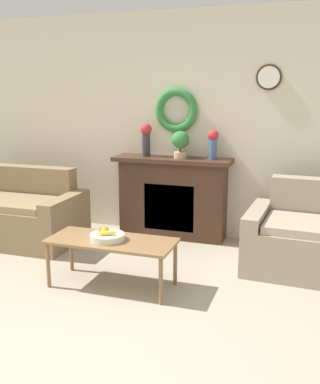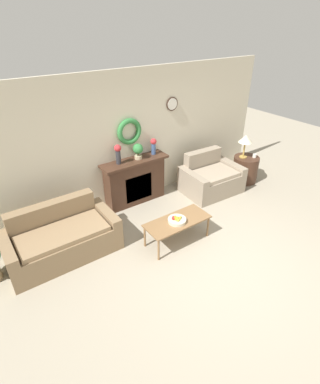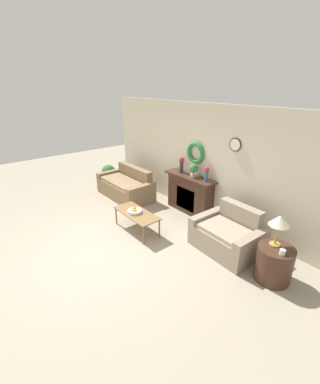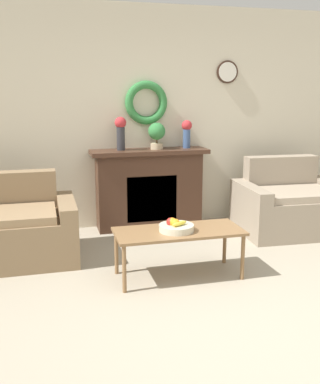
% 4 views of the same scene
% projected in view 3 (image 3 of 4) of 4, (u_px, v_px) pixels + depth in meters
% --- Properties ---
extents(ground_plane, '(16.00, 16.00, 0.00)m').
position_uv_depth(ground_plane, '(102.00, 251.00, 5.12)').
color(ground_plane, '#9E937F').
extents(wall_back, '(6.80, 0.16, 2.70)m').
position_uv_depth(wall_back, '(200.00, 161.00, 6.23)').
color(wall_back, beige).
rests_on(wall_back, ground_plane).
extents(fireplace, '(1.43, 0.41, 0.99)m').
position_uv_depth(fireplace, '(190.00, 194.00, 6.51)').
color(fireplace, '#42281C').
rests_on(fireplace, ground_plane).
extents(couch_left, '(1.80, 0.90, 0.85)m').
position_uv_depth(couch_left, '(126.00, 187.00, 7.48)').
color(couch_left, '#846B4C').
rests_on(couch_left, ground_plane).
extents(loveseat_right, '(1.31, 0.99, 0.88)m').
position_uv_depth(loveseat_right, '(228.00, 235.00, 5.08)').
color(loveseat_right, gray).
rests_on(loveseat_right, ground_plane).
extents(coffee_table, '(1.17, 0.50, 0.45)m').
position_uv_depth(coffee_table, '(136.00, 214.00, 5.69)').
color(coffee_table, olive).
rests_on(coffee_table, ground_plane).
extents(fruit_bowl, '(0.32, 0.32, 0.12)m').
position_uv_depth(fruit_bowl, '(135.00, 211.00, 5.67)').
color(fruit_bowl, beige).
rests_on(fruit_bowl, coffee_table).
extents(side_table_by_loveseat, '(0.59, 0.59, 0.62)m').
position_uv_depth(side_table_by_loveseat, '(274.00, 264.00, 4.28)').
color(side_table_by_loveseat, '#42281C').
rests_on(side_table_by_loveseat, ground_plane).
extents(table_lamp, '(0.32, 0.32, 0.55)m').
position_uv_depth(table_lamp, '(279.00, 222.00, 4.08)').
color(table_lamp, '#B28E42').
rests_on(table_lamp, side_table_by_loveseat).
extents(mug, '(0.09, 0.09, 0.09)m').
position_uv_depth(mug, '(283.00, 252.00, 3.99)').
color(mug, silver).
rests_on(mug, side_table_by_loveseat).
extents(vase_on_mantel_left, '(0.14, 0.14, 0.40)m').
position_uv_depth(vase_on_mantel_left, '(181.00, 163.00, 6.48)').
color(vase_on_mantel_left, '#2D2D33').
rests_on(vase_on_mantel_left, fireplace).
extents(vase_on_mantel_right, '(0.13, 0.13, 0.34)m').
position_uv_depth(vase_on_mantel_right, '(206.00, 173.00, 5.90)').
color(vase_on_mantel_right, '#3D5684').
rests_on(vase_on_mantel_right, fireplace).
extents(potted_plant_on_mantel, '(0.21, 0.21, 0.32)m').
position_uv_depth(potted_plant_on_mantel, '(194.00, 169.00, 6.17)').
color(potted_plant_on_mantel, tan).
rests_on(potted_plant_on_mantel, fireplace).
extents(potted_plant_floor_by_couch, '(0.44, 0.44, 0.69)m').
position_uv_depth(potted_plant_floor_by_couch, '(109.00, 173.00, 8.27)').
color(potted_plant_floor_by_couch, tan).
rests_on(potted_plant_floor_by_couch, ground_plane).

